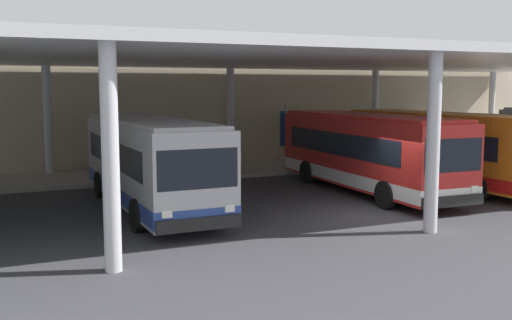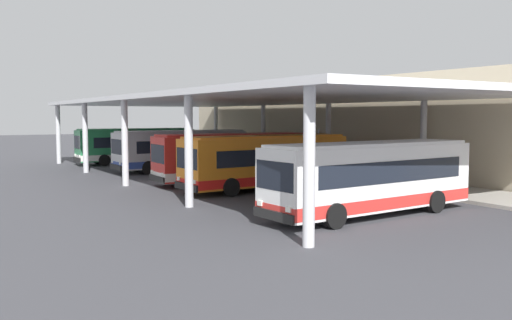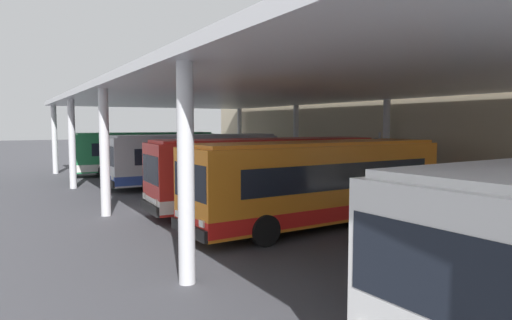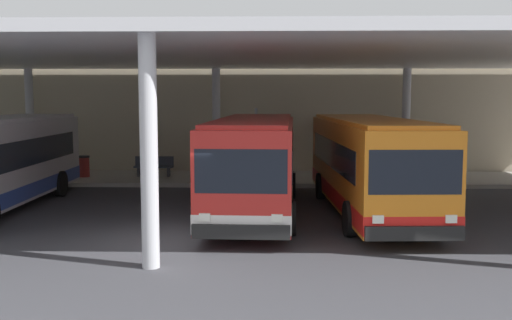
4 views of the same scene
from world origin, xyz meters
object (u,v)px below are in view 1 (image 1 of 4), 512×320
Objects in this scene: bus_second_bay at (149,162)px; trash_bin at (127,164)px; bus_middle_bay at (366,152)px; bench_waiting at (191,161)px; bus_far_bay at (441,148)px; banner_sign at (286,132)px.

bus_second_bay reaches higher than trash_bin.
bus_middle_bay is 9.30m from bench_waiting.
bus_second_bay and bus_far_bay have the same top height.
bus_far_bay is at bearing -60.49° from banner_sign.
trash_bin is at bearing 84.21° from bus_second_bay.
bus_middle_bay is 1.00× the size of bus_far_bay.
bus_middle_bay is at bearing 179.29° from bus_far_bay.
banner_sign reaches higher than bus_middle_bay.
bus_far_bay is at bearing -0.71° from bus_middle_bay.
bus_far_bay is 3.33× the size of banner_sign.
bus_far_bay is 8.02m from banner_sign.
bench_waiting is (-8.75, 7.85, -0.99)m from bus_far_bay.
bus_middle_bay is 6.94m from banner_sign.
bus_middle_bay is at bearing -57.59° from bench_waiting.
banner_sign is (4.80, -0.88, 1.32)m from bench_waiting.
bus_second_bay is 10.78× the size of trash_bin.
bus_far_bay reaches higher than trash_bin.
bench_waiting is 0.56× the size of banner_sign.
bus_middle_bay is at bearing -1.55° from bus_second_bay.
bus_second_bay is at bearing -142.55° from banner_sign.
banner_sign is at bearing 37.45° from bus_second_bay.
bus_second_bay is 5.87× the size of bench_waiting.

